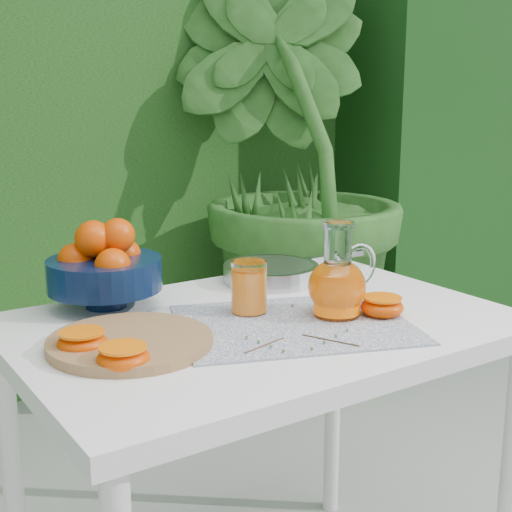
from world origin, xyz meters
TOP-DOWN VIEW (x-y plane):
  - potted_plant_right at (1.01, 1.20)m, footprint 2.31×2.31m
  - white_table at (0.11, 0.04)m, footprint 1.00×0.70m
  - placemat at (0.15, -0.03)m, footprint 0.55×0.49m
  - cutting_board at (-0.18, 0.03)m, footprint 0.35×0.35m
  - fruit_bowl at (-0.12, 0.30)m, footprint 0.26×0.26m
  - juice_pitcher at (0.25, -0.04)m, footprint 0.17×0.13m
  - juice_tumbler at (0.11, 0.08)m, footprint 0.10×0.10m
  - saute_pan at (0.30, 0.27)m, footprint 0.41×0.24m
  - orange_halves at (-0.06, -0.03)m, footprint 0.69×0.23m
  - thyme_sprigs at (0.14, -0.08)m, footprint 0.34×0.27m

SIDE VIEW (x-z plane):
  - white_table at x=0.11m, z-range 0.29..1.04m
  - placemat at x=0.15m, z-range 0.75..0.75m
  - thyme_sprigs at x=0.14m, z-range 0.75..0.76m
  - cutting_board at x=-0.18m, z-range 0.75..0.77m
  - orange_halves at x=-0.06m, z-range 0.75..0.79m
  - saute_pan at x=0.30m, z-range 0.75..0.80m
  - juice_tumbler at x=0.11m, z-range 0.75..0.86m
  - juice_pitcher at x=0.25m, z-range 0.72..0.92m
  - fruit_bowl at x=-0.12m, z-range 0.74..0.94m
  - potted_plant_right at x=1.01m, z-range 0.00..1.77m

